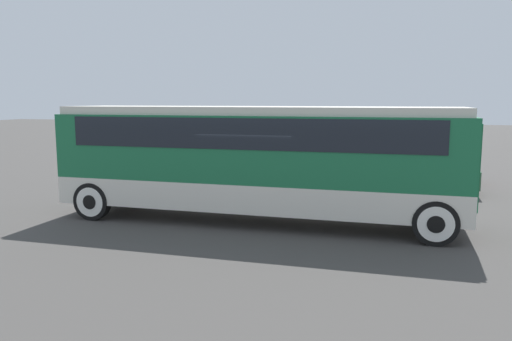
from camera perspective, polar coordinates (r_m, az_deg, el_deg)
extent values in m
plane|color=#423F3D|center=(14.04, 0.00, -5.81)|extent=(120.00, 120.00, 0.00)
cube|color=silver|center=(13.86, 0.00, -2.47)|extent=(11.02, 2.41, 0.75)
cube|color=#19663D|center=(13.69, 0.00, 2.71)|extent=(11.02, 2.41, 1.76)
cube|color=black|center=(13.65, 0.00, 4.52)|extent=(9.70, 2.45, 0.79)
cube|color=beige|center=(13.63, 0.00, 6.86)|extent=(10.80, 2.22, 0.22)
cube|color=#19663D|center=(13.29, 22.81, 0.82)|extent=(0.36, 2.31, 2.01)
cylinder|color=black|center=(12.38, 19.83, -5.66)|extent=(1.07, 0.28, 1.07)
cylinder|color=silver|center=(12.38, 19.83, -5.66)|extent=(0.83, 0.30, 0.83)
cylinder|color=black|center=(12.38, 19.83, -5.66)|extent=(0.41, 0.32, 0.41)
cylinder|color=black|center=(14.51, 19.27, -3.65)|extent=(1.07, 0.28, 1.07)
cylinder|color=silver|center=(14.51, 19.27, -3.65)|extent=(0.83, 0.30, 0.83)
cylinder|color=black|center=(14.51, 19.27, -3.65)|extent=(0.41, 0.32, 0.41)
cylinder|color=black|center=(14.84, -18.19, -3.35)|extent=(1.07, 0.28, 1.07)
cylinder|color=silver|center=(14.84, -18.19, -3.35)|extent=(0.83, 0.30, 0.83)
cylinder|color=black|center=(14.84, -18.19, -3.35)|extent=(0.41, 0.32, 0.41)
cylinder|color=black|center=(16.66, -13.99, -1.96)|extent=(1.07, 0.28, 1.07)
cylinder|color=silver|center=(16.66, -13.99, -1.96)|extent=(0.83, 0.30, 0.83)
cylinder|color=black|center=(16.66, -13.99, -1.96)|extent=(0.41, 0.32, 0.41)
cube|color=black|center=(20.76, 3.76, 0.32)|extent=(4.34, 1.75, 0.62)
cube|color=black|center=(20.73, 3.31, 1.90)|extent=(2.26, 1.57, 0.52)
cylinder|color=black|center=(19.74, 8.06, -0.80)|extent=(0.70, 0.22, 0.70)
cylinder|color=black|center=(19.74, 8.06, -0.80)|extent=(0.26, 0.26, 0.26)
cylinder|color=black|center=(21.28, 8.64, -0.17)|extent=(0.70, 0.22, 0.70)
cylinder|color=black|center=(21.28, 8.64, -0.17)|extent=(0.26, 0.26, 0.26)
cylinder|color=black|center=(20.46, -1.31, -0.40)|extent=(0.70, 0.22, 0.70)
cylinder|color=black|center=(20.46, -1.31, -0.40)|extent=(0.26, 0.26, 0.26)
cylinder|color=black|center=(21.95, -0.10, 0.18)|extent=(0.70, 0.22, 0.70)
cylinder|color=black|center=(21.95, -0.10, 0.18)|extent=(0.26, 0.26, 0.26)
cube|color=maroon|center=(21.90, 17.24, 0.26)|extent=(4.79, 1.84, 0.57)
cube|color=black|center=(21.83, 16.80, 1.76)|extent=(2.49, 1.66, 0.57)
cylinder|color=black|center=(21.25, 22.51, -0.79)|extent=(0.64, 0.22, 0.64)
cylinder|color=black|center=(21.25, 22.51, -0.79)|extent=(0.24, 0.26, 0.24)
cylinder|color=black|center=(22.88, 22.05, -0.17)|extent=(0.64, 0.22, 0.64)
cylinder|color=black|center=(22.88, 22.05, -0.17)|extent=(0.24, 0.26, 0.24)
cylinder|color=black|center=(21.14, 11.99, -0.38)|extent=(0.64, 0.22, 0.64)
cylinder|color=black|center=(21.14, 11.99, -0.38)|extent=(0.24, 0.26, 0.24)
cylinder|color=black|center=(22.79, 12.28, 0.21)|extent=(0.64, 0.22, 0.64)
cylinder|color=black|center=(22.79, 12.28, 0.21)|extent=(0.24, 0.26, 0.24)
cube|color=#2D5638|center=(19.38, 18.01, -0.58)|extent=(4.06, 1.79, 0.65)
cube|color=black|center=(19.30, 17.61, 1.27)|extent=(2.11, 1.61, 0.59)
cylinder|color=black|center=(18.75, 22.80, -1.84)|extent=(0.69, 0.22, 0.69)
cylinder|color=black|center=(18.75, 22.80, -1.84)|extent=(0.26, 0.26, 0.26)
cylinder|color=black|center=(20.33, 22.27, -1.08)|extent=(0.69, 0.22, 0.69)
cylinder|color=black|center=(20.33, 22.27, -1.08)|extent=(0.26, 0.26, 0.26)
cylinder|color=black|center=(18.62, 13.29, -1.49)|extent=(0.69, 0.22, 0.69)
cylinder|color=black|center=(18.62, 13.29, -1.49)|extent=(0.26, 0.26, 0.26)
cylinder|color=black|center=(20.22, 13.51, -0.75)|extent=(0.69, 0.22, 0.69)
cylinder|color=black|center=(20.22, 13.51, -0.75)|extent=(0.26, 0.26, 0.26)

